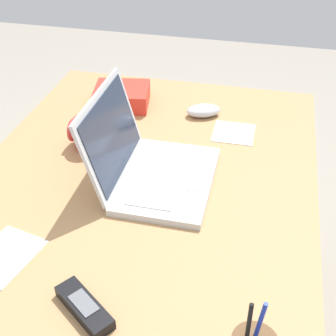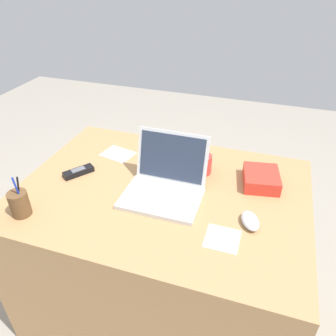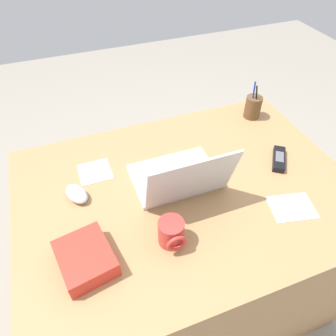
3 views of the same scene
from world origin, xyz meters
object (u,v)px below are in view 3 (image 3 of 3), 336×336
Objects in this scene: coffee_mug_white at (172,233)px; snack_bag at (86,258)px; laptop at (180,177)px; computer_mouse at (77,194)px; cordless_phone at (279,159)px; pen_holder at (253,107)px.

coffee_mug_white reaches higher than snack_bag.
computer_mouse is (0.36, -0.08, -0.03)m from laptop.
cordless_phone is at bearing 149.79° from computer_mouse.
laptop is at bearing 144.22° from computer_mouse.
pen_holder is at bearing -148.51° from laptop.
laptop reaches higher than computer_mouse.
snack_bag is (0.26, -0.02, -0.02)m from coffee_mug_white.
laptop is 0.42m from cordless_phone.
snack_bag is at bearing 29.68° from pen_holder.
laptop reaches higher than coffee_mug_white.
laptop is at bearing -118.29° from coffee_mug_white.
computer_mouse is 0.78m from cordless_phone.
coffee_mug_white is 0.56m from cordless_phone.
cordless_phone is 0.81m from snack_bag.
laptop is 0.23m from coffee_mug_white.
pen_holder is (-0.83, -0.21, 0.03)m from computer_mouse.
cordless_phone is 0.31m from pen_holder.
cordless_phone is at bearing -167.29° from snack_bag.
snack_bag reaches higher than cordless_phone.
coffee_mug_white is (0.11, 0.21, -0.00)m from laptop.
pen_holder reaches higher than computer_mouse.
pen_holder is (-0.48, -0.29, 0.00)m from laptop.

